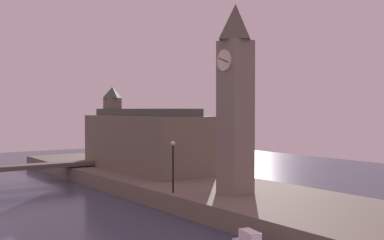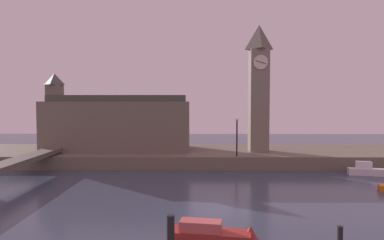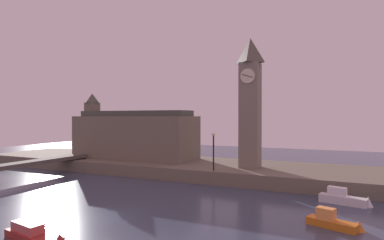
{
  "view_description": "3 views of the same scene",
  "coord_description": "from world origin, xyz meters",
  "px_view_note": "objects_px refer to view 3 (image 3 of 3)",
  "views": [
    {
      "loc": [
        35.81,
        -6.65,
        8.38
      ],
      "look_at": [
        1.41,
        17.79,
        7.41
      ],
      "focal_mm": 44.78,
      "sensor_mm": 36.0,
      "label": 1
    },
    {
      "loc": [
        -1.73,
        -23.77,
        7.42
      ],
      "look_at": [
        -2.02,
        14.94,
        5.54
      ],
      "focal_mm": 32.45,
      "sensor_mm": 36.0,
      "label": 2
    },
    {
      "loc": [
        15.98,
        -18.84,
        7.55
      ],
      "look_at": [
        -0.21,
        15.93,
        7.16
      ],
      "focal_mm": 30.08,
      "sensor_mm": 36.0,
      "label": 3
    }
  ],
  "objects_px": {
    "clock_tower": "(250,101)",
    "boat_patrol_orange": "(336,222)",
    "parliament_hall": "(133,135)",
    "boat_dinghy_red": "(39,236)",
    "streetlamp": "(213,147)",
    "boat_ferry_white": "(346,199)"
  },
  "relations": [
    {
      "from": "clock_tower",
      "to": "boat_patrol_orange",
      "type": "xyz_separation_m",
      "value": [
        9.6,
        -13.87,
        -9.06
      ]
    },
    {
      "from": "parliament_hall",
      "to": "boat_dinghy_red",
      "type": "xyz_separation_m",
      "value": [
        11.34,
        -25.62,
        -4.48
      ]
    },
    {
      "from": "parliament_hall",
      "to": "streetlamp",
      "type": "relative_size",
      "value": 4.25
    },
    {
      "from": "clock_tower",
      "to": "streetlamp",
      "type": "bearing_deg",
      "value": -127.78
    },
    {
      "from": "clock_tower",
      "to": "streetlamp",
      "type": "xyz_separation_m",
      "value": [
        -3.12,
        -4.02,
        -5.34
      ]
    },
    {
      "from": "streetlamp",
      "to": "boat_patrol_orange",
      "type": "xyz_separation_m",
      "value": [
        12.71,
        -9.85,
        -3.72
      ]
    },
    {
      "from": "parliament_hall",
      "to": "boat_dinghy_red",
      "type": "distance_m",
      "value": 28.38
    },
    {
      "from": "boat_ferry_white",
      "to": "boat_dinghy_red",
      "type": "bearing_deg",
      "value": -134.52
    },
    {
      "from": "parliament_hall",
      "to": "streetlamp",
      "type": "distance_m",
      "value": 15.74
    },
    {
      "from": "clock_tower",
      "to": "parliament_hall",
      "type": "xyz_separation_m",
      "value": [
        -17.84,
        1.49,
        -4.6
      ]
    },
    {
      "from": "clock_tower",
      "to": "boat_ferry_white",
      "type": "xyz_separation_m",
      "value": [
        10.28,
        -7.07,
        -8.98
      ]
    },
    {
      "from": "clock_tower",
      "to": "boat_dinghy_red",
      "type": "relative_size",
      "value": 3.02
    },
    {
      "from": "boat_dinghy_red",
      "to": "streetlamp",
      "type": "bearing_deg",
      "value": 80.46
    },
    {
      "from": "clock_tower",
      "to": "boat_dinghy_red",
      "type": "xyz_separation_m",
      "value": [
        -6.5,
        -24.13,
        -9.09
      ]
    },
    {
      "from": "streetlamp",
      "to": "parliament_hall",
      "type": "bearing_deg",
      "value": 159.46
    },
    {
      "from": "parliament_hall",
      "to": "boat_ferry_white",
      "type": "relative_size",
      "value": 4.09
    },
    {
      "from": "clock_tower",
      "to": "boat_ferry_white",
      "type": "height_order",
      "value": "clock_tower"
    },
    {
      "from": "streetlamp",
      "to": "boat_ferry_white",
      "type": "bearing_deg",
      "value": -12.82
    },
    {
      "from": "clock_tower",
      "to": "boat_patrol_orange",
      "type": "bearing_deg",
      "value": -55.32
    },
    {
      "from": "boat_ferry_white",
      "to": "boat_dinghy_red",
      "type": "distance_m",
      "value": 23.93
    },
    {
      "from": "streetlamp",
      "to": "boat_dinghy_red",
      "type": "bearing_deg",
      "value": -99.54
    },
    {
      "from": "boat_dinghy_red",
      "to": "clock_tower",
      "type": "bearing_deg",
      "value": 74.93
    }
  ]
}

